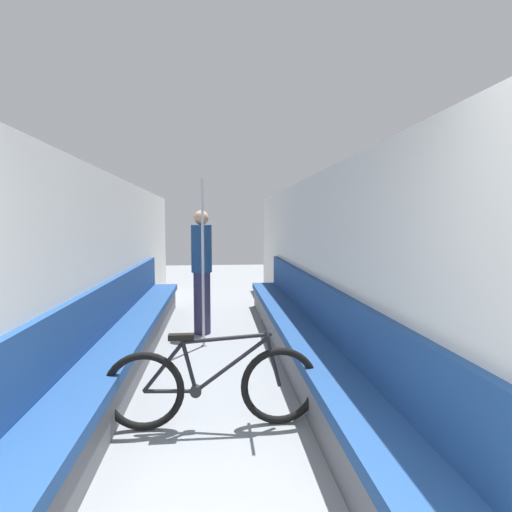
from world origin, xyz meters
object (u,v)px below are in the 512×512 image
(bench_seat_row_left, at_px, (124,341))
(bench_seat_row_right, at_px, (301,336))
(passenger_standing, at_px, (202,270))
(grab_pole_near, at_px, (203,266))
(bicycle, at_px, (213,386))

(bench_seat_row_left, bearing_deg, bench_seat_row_right, 0.00)
(bench_seat_row_right, height_order, passenger_standing, passenger_standing)
(grab_pole_near, bearing_deg, bench_seat_row_right, -32.25)
(bench_seat_row_right, bearing_deg, bench_seat_row_left, 180.00)
(bench_seat_row_right, height_order, bicycle, bench_seat_row_right)
(bench_seat_row_right, bearing_deg, passenger_standing, 131.62)
(grab_pole_near, bearing_deg, passenger_standing, 93.58)
(bench_seat_row_left, relative_size, grab_pole_near, 2.93)
(grab_pole_near, relative_size, passenger_standing, 1.21)
(grab_pole_near, xyz_separation_m, passenger_standing, (-0.04, 0.62, -0.13))
(bench_seat_row_left, bearing_deg, passenger_standing, 58.60)
(bicycle, distance_m, grab_pole_near, 2.27)
(bench_seat_row_left, bearing_deg, grab_pole_near, 40.33)
(bench_seat_row_right, relative_size, bicycle, 3.78)
(bench_seat_row_right, distance_m, passenger_standing, 1.91)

